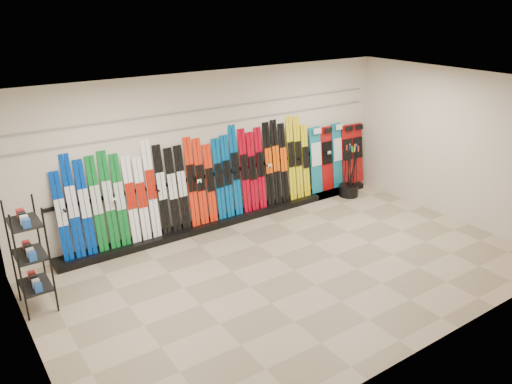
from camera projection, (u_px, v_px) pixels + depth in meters
floor at (295, 270)px, 8.31m from camera, size 8.00×8.00×0.00m
back_wall at (216, 149)px, 9.69m from camera, size 8.00×0.00×8.00m
left_wall at (22, 256)px, 5.66m from camera, size 0.00×5.00×5.00m
right_wall at (455, 146)px, 9.87m from camera, size 0.00×5.00×5.00m
ceiling at (300, 89)px, 7.22m from camera, size 8.00×8.00×0.00m
ski_rack_base at (233, 217)px, 10.16m from camera, size 8.00×0.40×0.12m
skis at (202, 181)px, 9.55m from camera, size 5.37×0.29×1.81m
snowboards at (337, 157)px, 11.44m from camera, size 1.60×0.23×1.48m
accessory_rack at (30, 257)px, 7.06m from camera, size 0.40×0.60×1.63m
pole_bin at (349, 191)px, 11.40m from camera, size 0.44×0.44×0.25m
ski_poles at (352, 171)px, 11.21m from camera, size 0.37×0.31×1.18m
slatwall_rail_0 at (216, 124)px, 9.49m from camera, size 7.60×0.02×0.03m
slatwall_rail_1 at (216, 108)px, 9.38m from camera, size 7.60×0.02×0.03m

